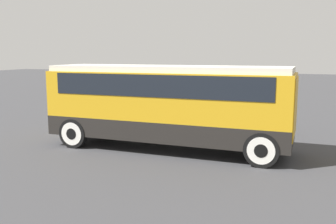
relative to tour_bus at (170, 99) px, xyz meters
name	(u,v)px	position (x,y,z in m)	size (l,w,h in m)	color
ground_plane	(168,149)	(-0.10, 0.00, -1.94)	(120.00, 120.00, 0.00)	#38383A
tour_bus	(170,99)	(0.00, 0.00, 0.00)	(9.26, 2.69, 3.21)	black
parked_car_near	(147,105)	(-3.93, 6.59, -1.27)	(4.75, 1.78, 1.31)	silver
parked_car_mid	(228,114)	(1.21, 4.99, -1.27)	(4.30, 1.97, 1.35)	#BCBCC1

